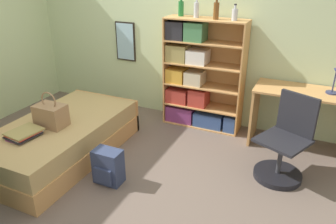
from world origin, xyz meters
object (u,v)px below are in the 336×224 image
(bottle_brown, at_px, (196,9))
(desk, at_px, (309,109))
(handbag, at_px, (51,115))
(bottle_blue, at_px, (235,14))
(book_stack_on_bed, at_px, (24,134))
(backpack, at_px, (108,167))
(bookcase, at_px, (195,79))
(bottle_green, at_px, (181,8))
(bottle_clear, at_px, (216,10))
(desk_chair, at_px, (283,153))
(bed, at_px, (63,138))

(bottle_brown, height_order, desk, bottle_brown)
(handbag, height_order, bottle_blue, bottle_blue)
(book_stack_on_bed, xyz_separation_m, backpack, (0.90, 0.21, -0.30))
(bookcase, bearing_deg, bottle_green, 168.93)
(bottle_clear, height_order, desk_chair, bottle_clear)
(handbag, height_order, bottle_brown, bottle_brown)
(bed, xyz_separation_m, book_stack_on_bed, (-0.09, -0.45, 0.26))
(book_stack_on_bed, xyz_separation_m, bottle_clear, (1.48, 1.90, 1.13))
(bed, distance_m, handbag, 0.38)
(bed, height_order, handbag, handbag)
(bottle_brown, distance_m, desk_chair, 2.06)
(bottle_brown, xyz_separation_m, desk, (1.52, -0.10, -1.07))
(bed, relative_size, backpack, 5.05)
(bottle_green, bearing_deg, book_stack_on_bed, -116.17)
(backpack, bearing_deg, desk_chair, 28.21)
(bookcase, relative_size, bottle_green, 5.62)
(desk_chair, bearing_deg, backpack, -151.79)
(backpack, bearing_deg, desk, 41.55)
(bed, relative_size, bottle_green, 7.18)
(bottle_green, height_order, bottle_clear, bottle_clear)
(desk_chair, bearing_deg, desk, 76.67)
(bottle_brown, relative_size, bottle_blue, 1.38)
(bed, distance_m, bottle_brown, 2.32)
(bottle_clear, bearing_deg, bottle_green, 171.06)
(bottle_brown, relative_size, desk_chair, 0.29)
(bookcase, distance_m, bottle_brown, 0.94)
(bed, bearing_deg, bottle_brown, 52.82)
(book_stack_on_bed, xyz_separation_m, bottle_brown, (1.21, 1.93, 1.12))
(bed, height_order, bottle_blue, bottle_blue)
(bottle_green, xyz_separation_m, bottle_brown, (0.23, -0.05, 0.00))
(bed, height_order, backpack, bed)
(bed, bearing_deg, backpack, -16.36)
(backpack, bearing_deg, handbag, 171.80)
(book_stack_on_bed, height_order, bottle_green, bottle_green)
(book_stack_on_bed, bearing_deg, desk, 33.95)
(desk_chair, height_order, backpack, desk_chair)
(bottle_blue, bearing_deg, bottle_clear, -177.11)
(bed, distance_m, bottle_blue, 2.57)
(desk, relative_size, backpack, 3.43)
(handbag, xyz_separation_m, desk, (2.64, 1.50, -0.04))
(desk_chair, distance_m, backpack, 1.88)
(bookcase, bearing_deg, handbag, -125.41)
(bookcase, bearing_deg, bottle_brown, -175.94)
(book_stack_on_bed, distance_m, backpack, 0.97)
(handbag, height_order, bottle_green, bottle_green)
(handbag, distance_m, desk_chair, 2.60)
(book_stack_on_bed, relative_size, bottle_clear, 1.26)
(book_stack_on_bed, distance_m, desk_chair, 2.79)
(bottle_brown, height_order, desk_chair, bottle_brown)
(bookcase, height_order, backpack, bookcase)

